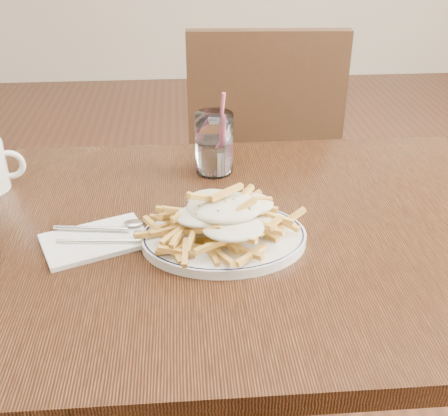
{
  "coord_description": "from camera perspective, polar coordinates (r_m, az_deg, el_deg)",
  "views": [
    {
      "loc": [
        -0.07,
        -0.88,
        1.29
      ],
      "look_at": [
        -0.01,
        -0.05,
        0.82
      ],
      "focal_mm": 45.0,
      "sensor_mm": 36.0,
      "label": 1
    }
  ],
  "objects": [
    {
      "name": "napkin",
      "position": [
        1.02,
        -12.92,
        -3.23
      ],
      "size": [
        0.21,
        0.17,
        0.01
      ],
      "primitive_type": "cube",
      "rotation": [
        0.0,
        0.0,
        0.38
      ],
      "color": "white",
      "rests_on": "table"
    },
    {
      "name": "fries_plate",
      "position": [
        0.99,
        -0.0,
        -3.02
      ],
      "size": [
        0.34,
        0.32,
        0.02
      ],
      "color": "white",
      "rests_on": "table"
    },
    {
      "name": "water_glass",
      "position": [
        1.22,
        -1.0,
        6.22
      ],
      "size": [
        0.08,
        0.08,
        0.18
      ],
      "color": "white",
      "rests_on": "table"
    },
    {
      "name": "table",
      "position": [
        1.08,
        0.16,
        -5.57
      ],
      "size": [
        1.2,
        0.8,
        0.75
      ],
      "color": "black",
      "rests_on": "ground"
    },
    {
      "name": "chair_far",
      "position": [
        1.81,
        3.78,
        5.26
      ],
      "size": [
        0.47,
        0.47,
        0.97
      ],
      "color": "black",
      "rests_on": "ground"
    },
    {
      "name": "cutlery",
      "position": [
        1.02,
        -12.95,
        -2.71
      ],
      "size": [
        0.19,
        0.07,
        0.01
      ],
      "color": "silver",
      "rests_on": "napkin"
    },
    {
      "name": "loaded_fries",
      "position": [
        0.96,
        -0.0,
        -0.59
      ],
      "size": [
        0.27,
        0.23,
        0.07
      ],
      "color": "gold",
      "rests_on": "fries_plate"
    }
  ]
}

